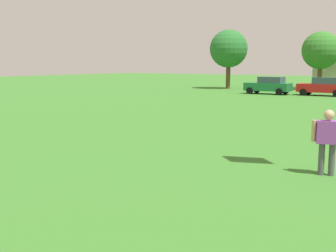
{
  "coord_description": "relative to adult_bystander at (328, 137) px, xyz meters",
  "views": [
    {
      "loc": [
        6.18,
        4.28,
        2.89
      ],
      "look_at": [
        0.94,
        12.05,
        1.49
      ],
      "focal_mm": 44.52,
      "sensor_mm": 36.0,
      "label": 1
    }
  ],
  "objects": [
    {
      "name": "ground_plane",
      "position": [
        -3.68,
        14.62,
        -1.02
      ],
      "size": [
        160.0,
        160.0,
        0.0
      ],
      "primitive_type": "plane",
      "color": "#387528"
    },
    {
      "name": "adult_bystander",
      "position": [
        0.0,
        0.0,
        0.0
      ],
      "size": [
        0.79,
        0.47,
        1.72
      ],
      "rotation": [
        0.0,
        0.0,
        3.44
      ],
      "color": "#4C4C51",
      "rests_on": "ground"
    },
    {
      "name": "parked_car_green_0",
      "position": [
        -11.96,
        27.73,
        -0.17
      ],
      "size": [
        4.3,
        2.02,
        1.68
      ],
      "rotation": [
        0.0,
        0.0,
        3.14
      ],
      "color": "#196B38",
      "rests_on": "ground"
    },
    {
      "name": "parked_car_red_1",
      "position": [
        -7.04,
        28.5,
        -0.17
      ],
      "size": [
        4.3,
        2.02,
        1.68
      ],
      "rotation": [
        0.0,
        0.0,
        3.14
      ],
      "color": "red",
      "rests_on": "ground"
    },
    {
      "name": "tree_far_left",
      "position": [
        -19.21,
        33.78,
        3.61
      ],
      "size": [
        4.4,
        4.4,
        6.86
      ],
      "color": "brown",
      "rests_on": "ground"
    },
    {
      "name": "tree_left",
      "position": [
        -9.6,
        37.18,
        3.35
      ],
      "size": [
        4.15,
        4.15,
        6.47
      ],
      "color": "brown",
      "rests_on": "ground"
    }
  ]
}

